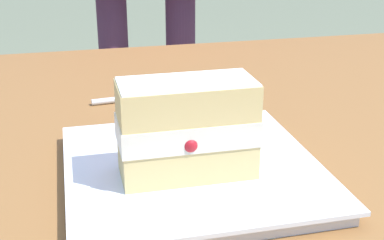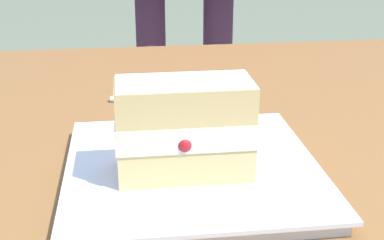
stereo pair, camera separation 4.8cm
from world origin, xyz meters
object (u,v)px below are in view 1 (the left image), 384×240
patio_table (301,221)px  dessert_plate (192,171)px  dessert_fork (164,94)px  cake_slice (187,129)px

patio_table → dessert_plate: size_ratio=5.32×
dessert_plate → patio_table: bearing=-161.8°
dessert_plate → dessert_fork: bearing=-94.1°
cake_slice → patio_table: bearing=-156.6°
dessert_fork → dessert_plate: bearing=85.9°
patio_table → cake_slice: (0.15, 0.06, 0.16)m
patio_table → dessert_fork: size_ratio=7.31×
dessert_plate → dessert_fork: 0.24m
dessert_plate → cake_slice: (0.01, 0.02, 0.05)m
dessert_fork → patio_table: bearing=123.1°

